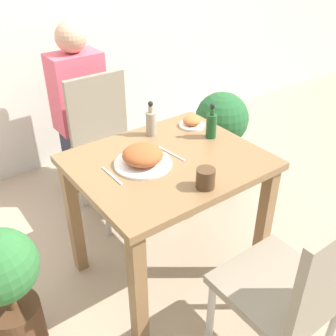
{
  "coord_description": "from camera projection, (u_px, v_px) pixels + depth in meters",
  "views": [
    {
      "loc": [
        -0.94,
        -1.28,
        1.67
      ],
      "look_at": [
        0.0,
        0.0,
        0.68
      ],
      "focal_mm": 42.0,
      "sensor_mm": 36.0,
      "label": 1
    }
  ],
  "objects": [
    {
      "name": "ground_plane",
      "position": [
        168.0,
        269.0,
        2.23
      ],
      "size": [
        16.0,
        16.0,
        0.0
      ],
      "primitive_type": "plane",
      "color": "tan"
    },
    {
      "name": "drink_cup",
      "position": [
        206.0,
        178.0,
        1.63
      ],
      "size": [
        0.08,
        0.08,
        0.09
      ],
      "color": "#4C331E",
      "rests_on": "dining_table"
    },
    {
      "name": "person_figure",
      "position": [
        80.0,
        110.0,
        2.7
      ],
      "size": [
        0.34,
        0.22,
        1.17
      ],
      "color": "#2D3347",
      "rests_on": "ground_plane"
    },
    {
      "name": "dining_table",
      "position": [
        168.0,
        182.0,
        1.91
      ],
      "size": [
        0.87,
        0.72,
        0.73
      ],
      "color": "olive",
      "rests_on": "ground_plane"
    },
    {
      "name": "food_plate",
      "position": [
        143.0,
        157.0,
        1.78
      ],
      "size": [
        0.27,
        0.27,
        0.09
      ],
      "color": "white",
      "rests_on": "dining_table"
    },
    {
      "name": "side_plate",
      "position": [
        192.0,
        122.0,
        2.13
      ],
      "size": [
        0.14,
        0.14,
        0.05
      ],
      "color": "white",
      "rests_on": "dining_table"
    },
    {
      "name": "sauce_bottle",
      "position": [
        211.0,
        124.0,
        2.0
      ],
      "size": [
        0.05,
        0.05,
        0.19
      ],
      "color": "#194C23",
      "rests_on": "dining_table"
    },
    {
      "name": "condiment_bottle",
      "position": [
        151.0,
        122.0,
        2.02
      ],
      "size": [
        0.05,
        0.05,
        0.19
      ],
      "color": "gray",
      "rests_on": "dining_table"
    },
    {
      "name": "chair_far",
      "position": [
        108.0,
        140.0,
        2.49
      ],
      "size": [
        0.42,
        0.42,
        0.9
      ],
      "color": "gray",
      "rests_on": "ground_plane"
    },
    {
      "name": "chair_near",
      "position": [
        297.0,
        288.0,
        1.48
      ],
      "size": [
        0.42,
        0.42,
        0.9
      ],
      "rotation": [
        0.0,
        0.0,
        3.14
      ],
      "color": "gray",
      "rests_on": "ground_plane"
    },
    {
      "name": "fork_utensil",
      "position": [
        112.0,
        176.0,
        1.72
      ],
      "size": [
        0.01,
        0.17,
        0.0
      ],
      "rotation": [
        0.0,
        0.0,
        1.57
      ],
      "color": "silver",
      "rests_on": "dining_table"
    },
    {
      "name": "potted_plant_right",
      "position": [
        220.0,
        135.0,
        2.69
      ],
      "size": [
        0.36,
        0.36,
        0.74
      ],
      "color": "#51331E",
      "rests_on": "ground_plane"
    },
    {
      "name": "spoon_utensil",
      "position": [
        172.0,
        154.0,
        1.88
      ],
      "size": [
        0.03,
        0.18,
        0.0
      ],
      "rotation": [
        0.0,
        0.0,
        1.68
      ],
      "color": "silver",
      "rests_on": "dining_table"
    },
    {
      "name": "potted_plant_left",
      "position": [
        6.0,
        286.0,
        1.64
      ],
      "size": [
        0.31,
        0.31,
        0.66
      ],
      "color": "#51331E",
      "rests_on": "ground_plane"
    }
  ]
}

